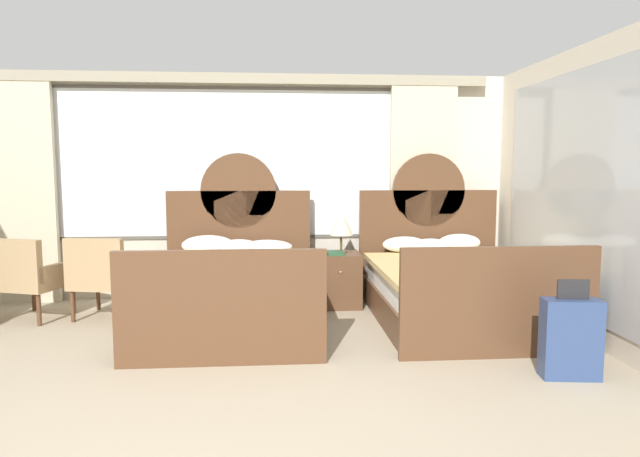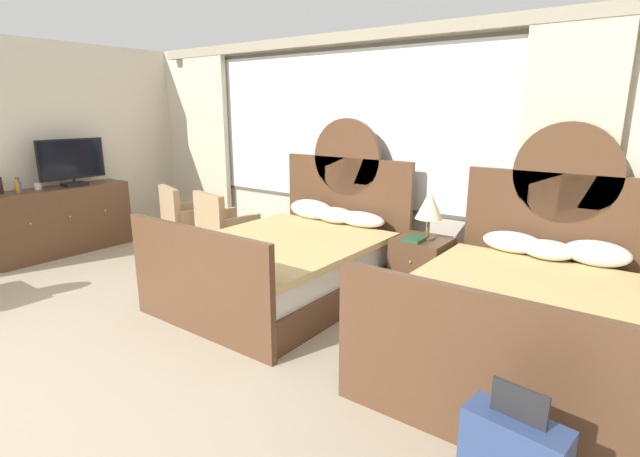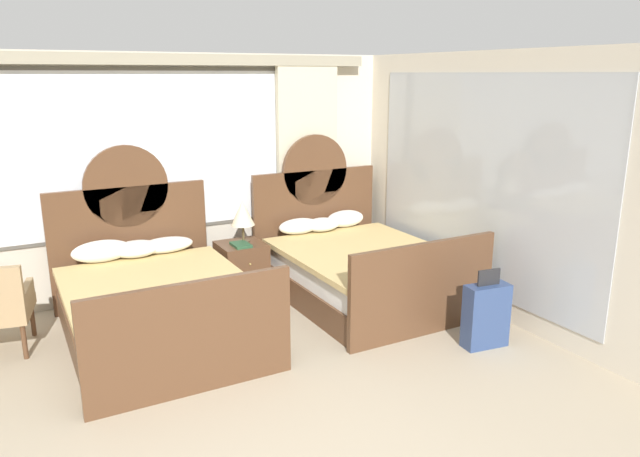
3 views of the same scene
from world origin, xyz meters
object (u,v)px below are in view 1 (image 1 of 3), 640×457
Objects in this scene: bed_near_mirror at (454,287)px; nightstand_between_beds at (338,279)px; bed_near_window at (233,290)px; armchair_by_window_centre at (29,275)px; table_lamp_on_nightstand at (341,223)px; armchair_by_window_left at (104,274)px; book_on_nightstand at (335,253)px; suitcase_on_floor at (571,338)px.

nightstand_between_beds is (-1.14, 0.69, -0.05)m from bed_near_mirror.
armchair_by_window_centre is at bearing 170.59° from bed_near_window.
nightstand_between_beds is 0.71× the size of armchair_by_window_centre.
table_lamp_on_nightstand is (-1.10, 0.71, 0.60)m from bed_near_mirror.
table_lamp_on_nightstand is 0.56× the size of armchair_by_window_centre.
bed_near_mirror is (2.27, -0.00, -0.00)m from bed_near_window.
armchair_by_window_left is (-2.50, -0.34, 0.16)m from nightstand_between_beds.
bed_near_mirror is 2.61× the size of armchair_by_window_left.
bed_near_mirror is 4.67× the size of table_lamp_on_nightstand.
bed_near_window is 8.73× the size of book_on_nightstand.
nightstand_between_beds is at bearing 68.86° from book_on_nightstand.
armchair_by_window_left is (-2.47, -0.24, -0.16)m from book_on_nightstand.
bed_near_mirror is 1.68m from suitcase_on_floor.
suitcase_on_floor is (4.76, -2.00, -0.17)m from armchair_by_window_centre.
table_lamp_on_nightstand is at bearing 24.04° from nightstand_between_beds.
bed_near_window is 4.67× the size of table_lamp_on_nightstand.
bed_near_window reaches higher than armchair_by_window_left.
bed_near_mirror is 8.73× the size of book_on_nightstand.
nightstand_between_beds is 3.28m from armchair_by_window_centre.
nightstand_between_beds is at bearing 31.29° from bed_near_window.
suitcase_on_floor is (1.54, -2.24, -0.32)m from book_on_nightstand.
armchair_by_window_left is 4.47m from suitcase_on_floor.
table_lamp_on_nightstand reaches higher than armchair_by_window_left.
table_lamp_on_nightstand is at bearing 6.18° from armchair_by_window_centre.
bed_near_window is 1.50m from table_lamp_on_nightstand.
suitcase_on_floor reaches higher than nightstand_between_beds.
bed_near_mirror is at bearing -26.81° from book_on_nightstand.
armchair_by_window_left is 0.76m from armchair_by_window_centre.
table_lamp_on_nightstand is at bearing 56.31° from book_on_nightstand.
book_on_nightstand is at bearing 153.19° from bed_near_mirror.
table_lamp_on_nightstand reaches higher than book_on_nightstand.
bed_near_window is 3.11m from suitcase_on_floor.
nightstand_between_beds is at bearing 122.65° from suitcase_on_floor.
suitcase_on_floor reaches higher than book_on_nightstand.
bed_near_mirror is 1.33m from nightstand_between_beds.
book_on_nightstand is (-1.18, 0.59, 0.28)m from bed_near_mirror.
bed_near_mirror is 3.69× the size of nightstand_between_beds.
armchair_by_window_left is 1.00× the size of armchair_by_window_centre.
bed_near_window is 3.01× the size of suitcase_on_floor.
nightstand_between_beds is at bearing 5.95° from armchair_by_window_centre.
armchair_by_window_centre is at bearing -175.76° from book_on_nightstand.
armchair_by_window_left is at bearing -171.94° from table_lamp_on_nightstand.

